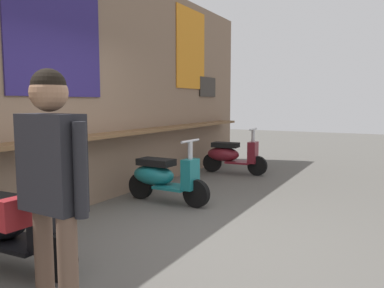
# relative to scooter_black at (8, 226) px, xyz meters

# --- Properties ---
(ground_plane) EXTENTS (32.91, 32.91, 0.00)m
(ground_plane) POSITION_rel_scooter_black_xyz_m (1.35, -1.08, -0.39)
(ground_plane) COLOR #56544F
(market_stall_facade) EXTENTS (11.75, 0.61, 3.56)m
(market_stall_facade) POSITION_rel_scooter_black_xyz_m (1.36, 0.94, 1.39)
(market_stall_facade) COLOR #7F6651
(market_stall_facade) RESTS_ON ground_plane
(scooter_black) EXTENTS (0.46, 1.40, 0.97)m
(scooter_black) POSITION_rel_scooter_black_xyz_m (0.00, 0.00, 0.00)
(scooter_black) COLOR black
(scooter_black) RESTS_ON ground_plane
(scooter_teal) EXTENTS (0.46, 1.40, 0.97)m
(scooter_teal) POSITION_rel_scooter_black_xyz_m (2.61, -0.00, 0.00)
(scooter_teal) COLOR #197075
(scooter_teal) RESTS_ON ground_plane
(scooter_maroon) EXTENTS (0.47, 1.40, 0.97)m
(scooter_maroon) POSITION_rel_scooter_black_xyz_m (5.28, -0.00, 0.00)
(scooter_maroon) COLOR maroon
(scooter_maroon) RESTS_ON ground_plane
(shopper_with_handbag) EXTENTS (0.27, 0.67, 1.70)m
(shopper_with_handbag) POSITION_rel_scooter_black_xyz_m (-0.56, -1.20, 0.65)
(shopper_with_handbag) COLOR brown
(shopper_with_handbag) RESTS_ON ground_plane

